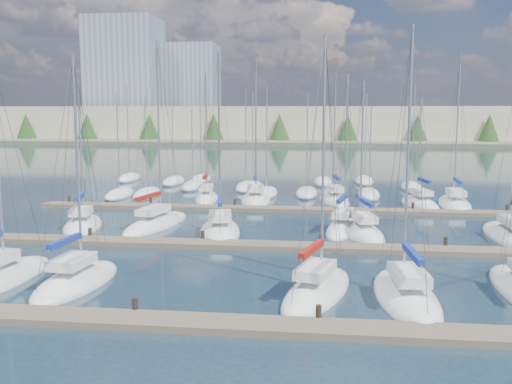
# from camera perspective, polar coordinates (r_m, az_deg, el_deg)

# --- Properties ---
(ground) EXTENTS (400.00, 400.00, 0.00)m
(ground) POSITION_cam_1_polar(r_m,az_deg,el_deg) (80.88, 3.92, 1.81)
(ground) COLOR #213442
(ground) RESTS_ON ground
(dock_near) EXTENTS (44.00, 1.93, 1.10)m
(dock_near) POSITION_cam_1_polar(r_m,az_deg,el_deg) (24.32, -3.48, -13.08)
(dock_near) COLOR #6B5E4C
(dock_near) RESTS_ON ground
(dock_mid) EXTENTS (44.00, 1.93, 1.10)m
(dock_mid) POSITION_cam_1_polar(r_m,az_deg,el_deg) (37.57, 0.37, -5.38)
(dock_mid) COLOR #6B5E4C
(dock_mid) RESTS_ON ground
(dock_far) EXTENTS (44.00, 1.93, 1.10)m
(dock_far) POSITION_cam_1_polar(r_m,az_deg,el_deg) (51.22, 2.15, -1.73)
(dock_far) COLOR #6B5E4C
(dock_far) RESTS_ON ground
(sailboat_k) EXTENTS (3.67, 8.29, 12.35)m
(sailboat_k) POSITION_cam_1_polar(r_m,az_deg,el_deg) (43.54, 8.70, -3.54)
(sailboat_k) COLOR white
(sailboat_k) RESTS_ON ground
(sailboat_p) EXTENTS (3.84, 8.10, 13.27)m
(sailboat_p) POSITION_cam_1_polar(r_m,az_deg,el_deg) (56.88, 7.84, -0.77)
(sailboat_p) COLOR white
(sailboat_p) RESTS_ON ground
(sailboat_i) EXTENTS (4.41, 9.60, 14.97)m
(sailboat_i) POSITION_cam_1_polar(r_m,az_deg,el_deg) (45.16, -9.94, -3.14)
(sailboat_i) COLOR white
(sailboat_i) RESTS_ON ground
(sailboat_c) EXTENTS (3.42, 7.57, 12.43)m
(sailboat_c) POSITION_cam_1_polar(r_m,az_deg,el_deg) (31.25, -17.51, -8.54)
(sailboat_c) COLOR white
(sailboat_c) RESTS_ON ground
(sailboat_o) EXTENTS (3.59, 8.15, 14.80)m
(sailboat_o) POSITION_cam_1_polar(r_m,az_deg,el_deg) (56.48, -0.03, -0.75)
(sailboat_o) COLOR white
(sailboat_o) RESTS_ON ground
(sailboat_q) EXTENTS (3.97, 7.62, 10.77)m
(sailboat_q) POSITION_cam_1_polar(r_m,az_deg,el_deg) (56.08, 16.06, -1.15)
(sailboat_q) COLOR white
(sailboat_q) RESTS_ON ground
(sailboat_l) EXTENTS (4.02, 8.09, 11.88)m
(sailboat_l) POSITION_cam_1_polar(r_m,az_deg,el_deg) (42.17, 10.56, -3.98)
(sailboat_l) COLOR white
(sailboat_l) RESTS_ON ground
(sailboat_j) EXTENTS (4.41, 8.72, 13.95)m
(sailboat_j) POSITION_cam_1_polar(r_m,az_deg,el_deg) (42.14, -3.62, -3.86)
(sailboat_j) COLOR white
(sailboat_j) RESTS_ON ground
(sailboat_n) EXTENTS (3.08, 7.59, 13.46)m
(sailboat_n) POSITION_cam_1_polar(r_m,az_deg,el_deg) (57.49, -4.97, -0.61)
(sailboat_n) COLOR white
(sailboat_n) RESTS_ON ground
(sailboat_e) EXTENTS (3.36, 8.77, 13.63)m
(sailboat_e) POSITION_cam_1_polar(r_m,az_deg,el_deg) (28.56, 14.77, -10.01)
(sailboat_e) COLOR white
(sailboat_e) RESTS_ON ground
(sailboat_r) EXTENTS (3.30, 9.46, 15.04)m
(sailboat_r) POSITION_cam_1_polar(r_m,az_deg,el_deg) (57.08, 19.25, -1.12)
(sailboat_r) COLOR white
(sailboat_r) RESTS_ON ground
(sailboat_d) EXTENTS (4.62, 8.42, 13.22)m
(sailboat_d) POSITION_cam_1_polar(r_m,az_deg,el_deg) (28.50, 6.14, -9.81)
(sailboat_d) COLOR white
(sailboat_d) RESTS_ON ground
(sailboat_h) EXTENTS (4.26, 7.49, 12.08)m
(sailboat_h) POSITION_cam_1_polar(r_m,az_deg,el_deg) (45.91, -16.95, -3.20)
(sailboat_h) COLOR white
(sailboat_h) RESTS_ON ground
(distant_boats) EXTENTS (36.93, 20.75, 13.30)m
(distant_boats) POSITION_cam_1_polar(r_m,az_deg,el_deg) (65.18, -0.65, 0.54)
(distant_boats) COLOR #9EA0A5
(distant_boats) RESTS_ON ground
(shoreline) EXTENTS (400.00, 60.00, 38.00)m
(shoreline) POSITION_cam_1_polar(r_m,az_deg,el_deg) (170.94, 1.05, 7.68)
(shoreline) COLOR #666B51
(shoreline) RESTS_ON ground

